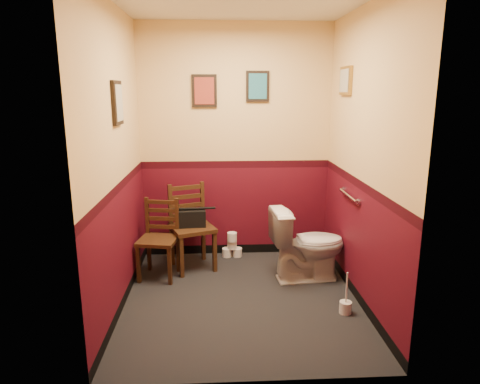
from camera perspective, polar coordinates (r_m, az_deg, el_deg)
The scene contains 16 objects.
floor at distance 4.24m, azimuth 0.19°, elevation -14.06°, with size 2.20×2.40×0.00m, color black.
wall_back at distance 5.00m, azimuth -0.60°, elevation 6.44°, with size 2.20×2.70×0.00m, color #480A17.
wall_front at distance 2.64m, azimuth 1.72°, elevation 0.09°, with size 2.20×2.70×0.00m, color #480A17.
wall_left at distance 3.91m, azimuth -16.16°, elevation 3.94°, with size 2.40×2.70×0.00m, color #480A17.
wall_right at distance 4.03m, azimuth 16.07°, elevation 4.22°, with size 2.40×2.70×0.00m, color #480A17.
grab_bar at distance 4.33m, azimuth 14.28°, elevation -0.46°, with size 0.05×0.56×0.06m.
framed_print_back_a at distance 4.94m, azimuth -4.78°, elevation 13.29°, with size 0.28×0.04×0.36m.
framed_print_back_b at distance 4.96m, azimuth 2.37°, elevation 13.90°, with size 0.26×0.04×0.34m.
framed_print_left at distance 3.95m, azimuth -16.02°, elevation 11.35°, with size 0.04×0.30×0.38m.
framed_print_right at distance 4.55m, azimuth 13.90°, elevation 14.21°, with size 0.04×0.34×0.28m.
toilet at distance 4.57m, azimuth 8.99°, elevation -6.94°, with size 0.43×0.78×0.76m, color white.
toilet_brush at distance 4.09m, azimuth 13.88°, elevation -14.60°, with size 0.11×0.11×0.39m.
chair_left at distance 4.65m, azimuth -10.73°, elevation -6.15°, with size 0.45×0.45×0.83m.
chair_right at distance 4.81m, azimuth -6.53°, elevation -4.64°, with size 0.57×0.57×0.94m.
handbag at distance 4.74m, azimuth -6.41°, elevation -3.48°, with size 0.30×0.17×0.22m.
tp_stack at distance 5.17m, azimuth -1.06°, elevation -7.28°, with size 0.24×0.15×0.31m.
Camera 1 is at (-0.22, -3.76, 1.96)m, focal length 32.00 mm.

